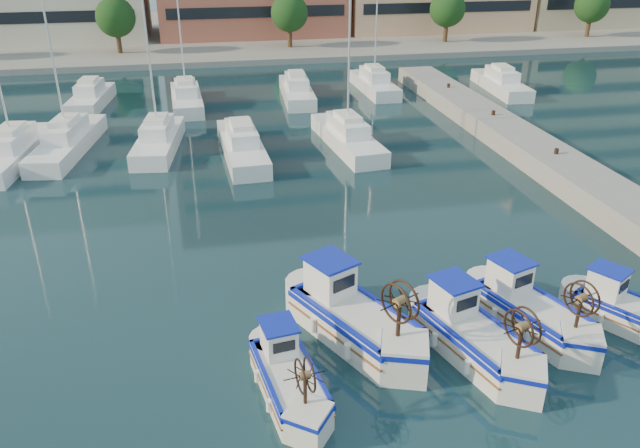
{
  "coord_description": "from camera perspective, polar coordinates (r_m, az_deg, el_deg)",
  "views": [
    {
      "loc": [
        -6.43,
        -15.92,
        12.8
      ],
      "look_at": [
        -1.87,
        7.07,
        1.5
      ],
      "focal_mm": 35.0,
      "sensor_mm": 36.0,
      "label": 1
    }
  ],
  "objects": [
    {
      "name": "fishing_boat_e",
      "position": [
        24.43,
        26.42,
        -7.03
      ],
      "size": [
        3.34,
        4.02,
        2.45
      ],
      "rotation": [
        0.0,
        0.0,
        0.56
      ],
      "color": "silver",
      "rests_on": "ground"
    },
    {
      "name": "fishing_boat_a",
      "position": [
        19.16,
        -2.95,
        -13.6
      ],
      "size": [
        2.1,
        3.98,
        2.42
      ],
      "rotation": [
        0.0,
        0.0,
        0.14
      ],
      "color": "silver",
      "rests_on": "ground"
    },
    {
      "name": "fishing_boat_c",
      "position": [
        21.16,
        13.73,
        -9.72
      ],
      "size": [
        3.05,
        4.72,
        2.86
      ],
      "rotation": [
        0.0,
        0.0,
        0.29
      ],
      "color": "silver",
      "rests_on": "ground"
    },
    {
      "name": "ground",
      "position": [
        21.42,
        8.78,
        -11.32
      ],
      "size": [
        300.0,
        300.0,
        0.0
      ],
      "primitive_type": "plane",
      "color": "#1A3D45",
      "rests_on": "ground"
    },
    {
      "name": "fishing_boat_b",
      "position": [
        21.31,
        2.93,
        -8.32
      ],
      "size": [
        4.03,
        5.28,
        3.19
      ],
      "rotation": [
        0.0,
        0.0,
        0.46
      ],
      "color": "silver",
      "rests_on": "ground"
    },
    {
      "name": "yacht_marina",
      "position": [
        45.22,
        -7.37,
        9.78
      ],
      "size": [
        39.34,
        23.03,
        11.5
      ],
      "color": "white",
      "rests_on": "ground"
    },
    {
      "name": "fishing_boat_d",
      "position": [
        23.02,
        18.54,
        -7.3
      ],
      "size": [
        3.09,
        4.6,
        2.78
      ],
      "rotation": [
        0.0,
        0.0,
        0.33
      ],
      "color": "silver",
      "rests_on": "ground"
    },
    {
      "name": "quay",
      "position": [
        33.15,
        25.76,
        1.46
      ],
      "size": [
        3.0,
        60.0,
        1.2
      ],
      "primitive_type": "cube",
      "color": "gray",
      "rests_on": "ground"
    }
  ]
}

